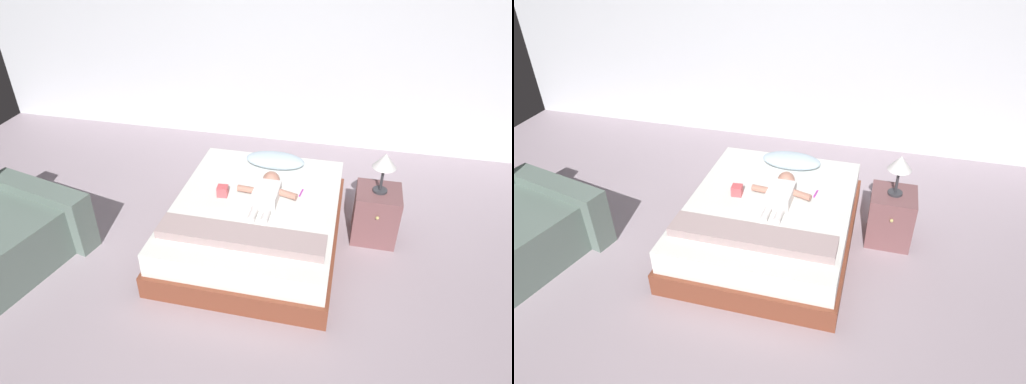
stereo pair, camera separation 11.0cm
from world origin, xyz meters
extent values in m
plane|color=#A997A2|center=(0.00, 0.00, 0.00)|extent=(8.00, 8.00, 0.00)
cube|color=silver|center=(0.00, 3.00, 1.39)|extent=(8.00, 0.12, 2.78)
cube|color=brown|center=(-0.08, 0.95, 0.10)|extent=(1.42, 1.77, 0.20)
cube|color=white|center=(-0.08, 0.95, 0.30)|extent=(1.36, 1.70, 0.21)
ellipsoid|color=silver|center=(-0.03, 1.57, 0.47)|extent=(0.56, 0.26, 0.14)
cube|color=white|center=(0.00, 0.98, 0.46)|extent=(0.21, 0.32, 0.12)
sphere|color=tan|center=(0.00, 1.21, 0.48)|extent=(0.15, 0.15, 0.15)
cylinder|color=tan|center=(-0.18, 1.03, 0.46)|extent=(0.17, 0.07, 0.06)
cylinder|color=tan|center=(0.18, 1.03, 0.46)|extent=(0.17, 0.10, 0.06)
cylinder|color=white|center=(-0.05, 0.74, 0.44)|extent=(0.06, 0.19, 0.06)
cylinder|color=white|center=(0.05, 0.74, 0.44)|extent=(0.06, 0.19, 0.06)
cube|color=#AE2EA1|center=(0.28, 1.17, 0.41)|extent=(0.03, 0.12, 0.01)
cube|color=white|center=(0.28, 1.23, 0.42)|extent=(0.02, 0.03, 0.01)
cube|color=slate|center=(-1.91, 0.59, 0.26)|extent=(1.02, 0.42, 0.53)
cube|color=brown|center=(0.93, 1.23, 0.24)|extent=(0.38, 0.38, 0.48)
sphere|color=tan|center=(0.93, 1.03, 0.35)|extent=(0.03, 0.03, 0.03)
cylinder|color=#333338|center=(0.93, 1.23, 0.49)|extent=(0.12, 0.12, 0.02)
cylinder|color=#333338|center=(0.93, 1.23, 0.61)|extent=(0.02, 0.02, 0.22)
cone|color=silver|center=(0.93, 1.23, 0.78)|extent=(0.19, 0.19, 0.13)
cube|color=#AA9191|center=(-0.08, 0.43, 0.44)|extent=(1.27, 0.25, 0.07)
cube|color=#DF5157|center=(-0.38, 0.98, 0.45)|extent=(0.10, 0.10, 0.09)
camera|label=1|loc=(0.61, -2.04, 2.53)|focal=30.91mm
camera|label=2|loc=(0.71, -2.01, 2.53)|focal=30.91mm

